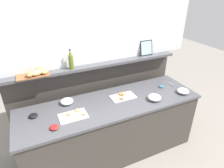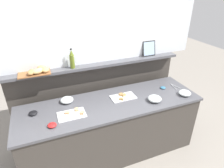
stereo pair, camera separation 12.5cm
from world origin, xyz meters
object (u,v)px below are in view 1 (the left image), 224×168
Objects in this scene: condiment_bowl_red at (54,127)px; bread_basket at (37,73)px; glass_bowl_small at (154,98)px; glass_bowl_large at (67,101)px; glass_bowl_medium at (183,91)px; olive_oil_bottle at (71,60)px; sandwich_platter_rear at (74,115)px; condiment_bowl_teal at (161,86)px; sandwich_platter_front at (123,97)px; serving_tongs at (172,85)px; framed_picture at (146,48)px; condiment_bowl_cream at (33,116)px.

bread_basket is at bearing 94.08° from condiment_bowl_red.
glass_bowl_large is at bearing 159.77° from glass_bowl_small.
olive_oil_bottle is at bearing 155.06° from glass_bowl_medium.
sandwich_platter_rear is 1.94× the size of glass_bowl_large.
condiment_bowl_red reaches higher than condiment_bowl_teal.
sandwich_platter_front is 1.88× the size of serving_tongs.
sandwich_platter_rear is at bearing 27.44° from condiment_bowl_red.
sandwich_platter_front is 1.26× the size of olive_oil_bottle.
serving_tongs is 0.78× the size of framed_picture.
condiment_bowl_cream is at bearing 178.48° from serving_tongs.
serving_tongs is (0.03, 0.26, -0.03)m from glass_bowl_medium.
glass_bowl_small reaches higher than glass_bowl_large.
glass_bowl_medium reaches higher than condiment_bowl_cream.
bread_basket reaches higher than condiment_bowl_red.
condiment_bowl_teal is at bearing 38.81° from glass_bowl_small.
condiment_bowl_red is (-1.36, -0.03, -0.02)m from glass_bowl_small.
bread_basket is at bearing -178.14° from olive_oil_bottle.
glass_bowl_small is (-0.49, 0.03, 0.00)m from glass_bowl_medium.
framed_picture is at bearing 23.04° from sandwich_platter_rear.
glass_bowl_medium is 0.26m from serving_tongs.
glass_bowl_small is 0.56m from serving_tongs.
bread_basket is (-0.45, -0.01, -0.09)m from olive_oil_bottle.
condiment_bowl_teal is at bearing -17.19° from olive_oil_bottle.
olive_oil_bottle reaches higher than condiment_bowl_red.
condiment_bowl_cream is (-1.19, 0.05, 0.01)m from sandwich_platter_front.
condiment_bowl_cream is 1.04× the size of condiment_bowl_red.
glass_bowl_medium reaches higher than condiment_bowl_red.
glass_bowl_small is 0.89m from framed_picture.
condiment_bowl_cream is at bearing -167.50° from framed_picture.
condiment_bowl_teal is at bearing -86.48° from framed_picture.
glass_bowl_large is 0.50m from condiment_bowl_red.
glass_bowl_small is 1.77× the size of condiment_bowl_cream.
sandwich_platter_front is at bearing -20.41° from bread_basket.
bread_basket is (-1.41, 0.63, 0.39)m from glass_bowl_small.
sandwich_platter_rear is at bearing 174.57° from glass_bowl_small.
condiment_bowl_cream is at bearing 171.21° from glass_bowl_medium.
glass_bowl_small is at bearing -112.35° from framed_picture.
olive_oil_bottle reaches higher than sandwich_platter_rear.
condiment_bowl_teal is at bearing -1.14° from condiment_bowl_cream.
sandwich_platter_rear is 1.59m from framed_picture.
framed_picture reaches higher than sandwich_platter_rear.
condiment_bowl_cream is at bearing -164.33° from glass_bowl_large.
framed_picture is at bearing 105.54° from glass_bowl_medium.
condiment_bowl_red is (-1.85, -0.00, -0.01)m from glass_bowl_medium.
sandwich_platter_rear reaches higher than condiment_bowl_teal.
condiment_bowl_red is at bearing -172.04° from serving_tongs.
olive_oil_bottle is at bearing 164.40° from serving_tongs.
condiment_bowl_teal is 1.81m from bread_basket.
sandwich_platter_rear is 0.48m from condiment_bowl_cream.
framed_picture is (1.39, 0.59, 0.49)m from sandwich_platter_rear.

